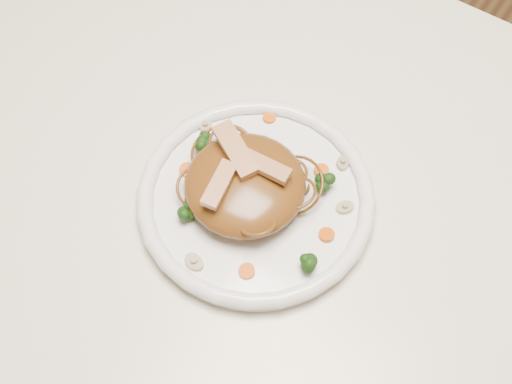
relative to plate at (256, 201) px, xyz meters
The scene contains 20 objects.
ground 0.76m from the plate, 61.96° to the left, with size 4.00×4.00×0.00m, color #4C2C1A.
table 0.12m from the plate, 61.96° to the left, with size 1.20×0.80×0.75m.
plate is the anchor object (origin of this frame).
noodle_mound 0.04m from the plate, 160.62° to the right, with size 0.15×0.15×0.05m, color #5D3511.
chicken_a 0.07m from the plate, 76.35° to the left, with size 0.06×0.02×0.01m, color tan.
chicken_b 0.08m from the plate, 161.01° to the left, with size 0.08×0.02×0.01m, color tan.
chicken_c 0.08m from the plate, 126.78° to the right, with size 0.06×0.02×0.01m, color tan.
broccoli_0 0.08m from the plate, 43.75° to the left, with size 0.02×0.02×0.03m, color #173C0C, non-canonical shape.
broccoli_1 0.10m from the plate, 165.54° to the left, with size 0.03×0.03×0.03m, color #173C0C, non-canonical shape.
broccoli_2 0.09m from the plate, 127.42° to the right, with size 0.03×0.03×0.03m, color #173C0C, non-canonical shape.
broccoli_3 0.11m from the plate, 23.42° to the right, with size 0.02×0.02×0.03m, color #173C0C, non-canonical shape.
carrot_0 0.09m from the plate, 58.63° to the left, with size 0.02×0.02×0.01m, color #E95708.
carrot_1 0.09m from the plate, behind, with size 0.02×0.02×0.01m, color #E95708.
carrot_2 0.10m from the plate, ahead, with size 0.02×0.02×0.01m, color #E95708.
carrot_3 0.12m from the plate, 115.61° to the left, with size 0.02×0.02×0.01m, color #E95708.
carrot_4 0.10m from the plate, 62.28° to the right, with size 0.02×0.02×0.01m, color #E95708.
mushroom_0 0.11m from the plate, 95.50° to the right, with size 0.02×0.02×0.01m, color tan.
mushroom_1 0.11m from the plate, 25.86° to the left, with size 0.02×0.02×0.01m, color tan.
mushroom_2 0.12m from the plate, 155.85° to the left, with size 0.02×0.02×0.01m, color tan.
mushroom_3 0.12m from the plate, 57.86° to the left, with size 0.02×0.02×0.01m, color tan.
Camera 1 is at (0.19, -0.39, 1.48)m, focal length 47.22 mm.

